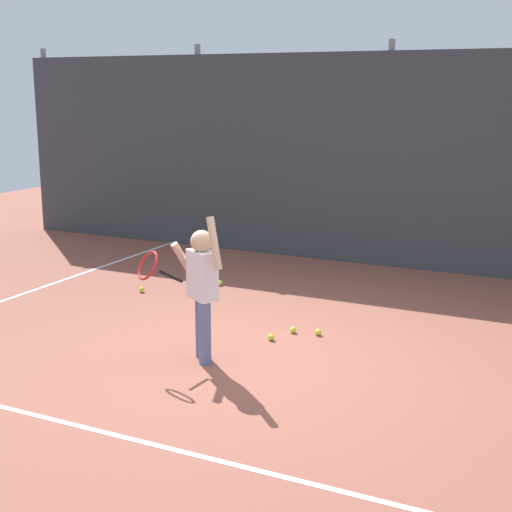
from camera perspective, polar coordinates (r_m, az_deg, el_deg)
name	(u,v)px	position (r m, az deg, el deg)	size (l,w,h in m)	color
ground_plane	(250,360)	(6.82, -0.44, -8.01)	(20.00, 20.00, 0.00)	brown
court_line_baseline	(139,441)	(5.44, -9.00, -13.84)	(9.00, 0.05, 0.00)	white
court_line_sideline	(37,289)	(9.50, -16.47, -2.45)	(0.05, 9.00, 0.00)	white
back_fence_windscreen	(386,161)	(10.24, 9.95, 7.18)	(12.12, 0.08, 2.89)	#383D42
fence_post_0	(49,141)	(13.21, -15.63, 8.49)	(0.09, 0.09, 3.04)	slate
fence_post_1	(199,147)	(11.47, -4.39, 8.32)	(0.09, 0.09, 3.04)	slate
fence_post_2	(387,155)	(10.29, 10.06, 7.63)	(0.09, 0.09, 3.04)	slate
tennis_player	(200,283)	(6.62, -4.32, -2.08)	(0.89, 0.53, 1.35)	slate
tennis_ball_0	(142,290)	(9.08, -8.77, -2.57)	(0.07, 0.07, 0.07)	#CCE033
tennis_ball_1	(318,332)	(7.48, 4.80, -5.85)	(0.07, 0.07, 0.07)	#CCE033
tennis_ball_3	(271,337)	(7.32, 1.18, -6.25)	(0.07, 0.07, 0.07)	#CCE033
tennis_ball_5	(293,330)	(7.54, 2.87, -5.68)	(0.07, 0.07, 0.07)	#CCE033
tennis_ball_6	(220,283)	(9.28, -2.80, -2.09)	(0.07, 0.07, 0.07)	#CCE033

